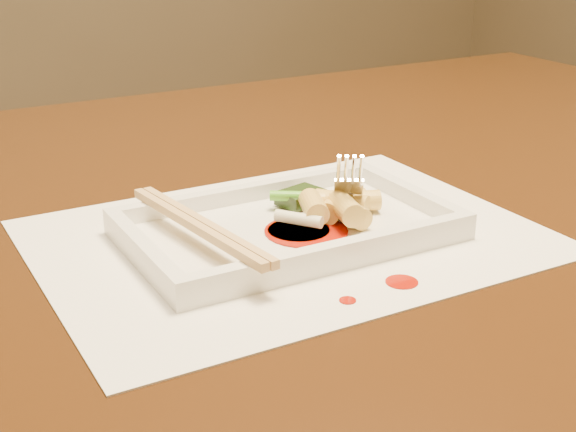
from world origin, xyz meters
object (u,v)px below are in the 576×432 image
table (306,275)px  plate_base (288,232)px  chopstick_a (195,226)px  placemat (288,237)px  fork (350,124)px

table → plate_base: size_ratio=5.38×
plate_base → chopstick_a: size_ratio=1.38×
placemat → fork: (0.07, 0.02, 0.08)m
chopstick_a → fork: bearing=6.8°
plate_base → chopstick_a: bearing=180.0°
table → plate_base: (-0.08, -0.11, 0.11)m
table → plate_base: bearing=-127.0°
table → placemat: size_ratio=3.50×
table → fork: fork is taller
placemat → plate_base: plate_base is taller
table → placemat: bearing=-127.0°
table → placemat: (-0.08, -0.11, 0.10)m
table → chopstick_a: 0.24m
plate_base → chopstick_a: (-0.08, 0.00, 0.02)m
table → placemat: placemat is taller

